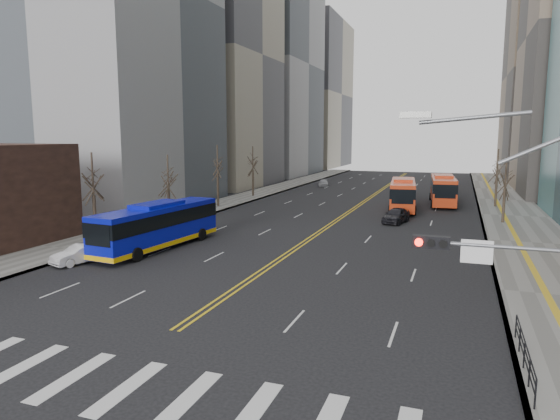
% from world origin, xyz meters
% --- Properties ---
extents(ground, '(220.00, 220.00, 0.00)m').
position_xyz_m(ground, '(0.00, 0.00, 0.00)').
color(ground, black).
extents(sidewalk_right, '(7.00, 130.00, 0.15)m').
position_xyz_m(sidewalk_right, '(17.50, 45.00, 0.07)').
color(sidewalk_right, slate).
rests_on(sidewalk_right, ground).
extents(sidewalk_left, '(5.00, 130.00, 0.15)m').
position_xyz_m(sidewalk_left, '(-16.50, 45.00, 0.07)').
color(sidewalk_left, slate).
rests_on(sidewalk_left, ground).
extents(crosswalk, '(26.70, 4.00, 0.01)m').
position_xyz_m(crosswalk, '(0.00, 0.00, 0.01)').
color(crosswalk, silver).
rests_on(crosswalk, ground).
extents(centerline, '(0.55, 100.00, 0.01)m').
position_xyz_m(centerline, '(0.00, 55.00, 0.01)').
color(centerline, gold).
rests_on(centerline, ground).
extents(office_towers, '(83.00, 134.00, 58.00)m').
position_xyz_m(office_towers, '(0.12, 68.51, 23.92)').
color(office_towers, gray).
rests_on(office_towers, ground).
extents(signal_mast, '(5.37, 0.37, 9.39)m').
position_xyz_m(signal_mast, '(13.77, 2.00, 4.86)').
color(signal_mast, gray).
rests_on(signal_mast, ground).
extents(pedestrian_railing, '(0.06, 6.06, 1.02)m').
position_xyz_m(pedestrian_railing, '(14.30, 6.00, 0.82)').
color(pedestrian_railing, black).
rests_on(pedestrian_railing, sidewalk_right).
extents(street_trees, '(35.20, 47.20, 7.60)m').
position_xyz_m(street_trees, '(-7.18, 34.55, 4.87)').
color(street_trees, '#31261E').
rests_on(street_trees, ground).
extents(blue_bus, '(3.80, 12.62, 3.61)m').
position_xyz_m(blue_bus, '(-10.02, 18.99, 1.89)').
color(blue_bus, '#0C13BB').
rests_on(blue_bus, ground).
extents(red_bus_near, '(3.90, 12.01, 3.73)m').
position_xyz_m(red_bus_near, '(5.55, 46.35, 2.07)').
color(red_bus_near, red).
rests_on(red_bus_near, ground).
extents(red_bus_far, '(3.68, 12.22, 3.80)m').
position_xyz_m(red_bus_far, '(9.84, 52.84, 2.11)').
color(red_bus_far, red).
rests_on(red_bus_far, ground).
extents(car_white, '(2.53, 4.19, 1.30)m').
position_xyz_m(car_white, '(-12.50, 13.27, 0.65)').
color(car_white, silver).
rests_on(car_white, ground).
extents(car_dark_mid, '(2.68, 4.76, 1.53)m').
position_xyz_m(car_dark_mid, '(5.93, 36.97, 0.76)').
color(car_dark_mid, black).
rests_on(car_dark_mid, ground).
extents(car_silver, '(2.58, 4.30, 1.17)m').
position_xyz_m(car_silver, '(-10.38, 69.96, 0.58)').
color(car_silver, '#939498').
rests_on(car_silver, ground).
extents(car_dark_far, '(3.14, 4.68, 1.19)m').
position_xyz_m(car_dark_far, '(8.66, 82.44, 0.60)').
color(car_dark_far, black).
rests_on(car_dark_far, ground).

